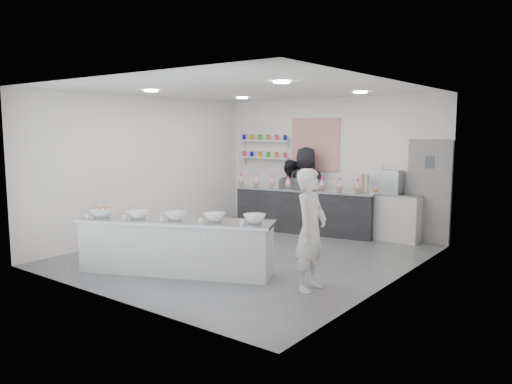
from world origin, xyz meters
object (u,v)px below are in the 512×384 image
back_bar (304,211)px  staff_right (306,189)px  staff_left (290,194)px  prep_counter (176,246)px  woman_prep (311,230)px  espresso_machine (388,182)px  espresso_ledge (388,217)px

back_bar → staff_right: bearing=105.7°
staff_left → staff_right: 0.45m
prep_counter → woman_prep: bearing=-10.0°
woman_prep → back_bar: bearing=27.2°
espresso_machine → woman_prep: size_ratio=0.35×
espresso_machine → staff_right: bearing=-174.5°
woman_prep → staff_left: bearing=31.3°
prep_counter → woman_prep: (2.17, 0.56, 0.45)m
staff_left → staff_right: staff_right is taller
woman_prep → staff_right: size_ratio=0.92×
espresso_machine → woman_prep: bearing=-83.6°
prep_counter → woman_prep: size_ratio=1.81×
staff_right → espresso_machine: bearing=160.8°
prep_counter → back_bar: 3.92m
prep_counter → staff_left: size_ratio=1.99×
prep_counter → staff_left: bearing=72.8°
back_bar → staff_left: (-0.54, 0.25, 0.31)m
back_bar → woman_prep: size_ratio=1.80×
back_bar → espresso_ledge: 1.84m
woman_prep → staff_right: staff_right is taller
espresso_ledge → woman_prep: size_ratio=0.75×
back_bar → staff_left: 0.67m
back_bar → espresso_ledge: size_ratio=2.40×
back_bar → espresso_ledge: same height
staff_right → back_bar: bearing=91.1°
woman_prep → staff_left: size_ratio=1.10×
espresso_ledge → staff_right: staff_right is taller
staff_left → staff_right: (0.42, 0.01, 0.16)m
espresso_machine → staff_left: 2.33m
woman_prep → espresso_machine: bearing=0.7°
staff_right → woman_prep: bearing=97.7°
espresso_machine → staff_left: (-2.29, -0.19, -0.42)m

